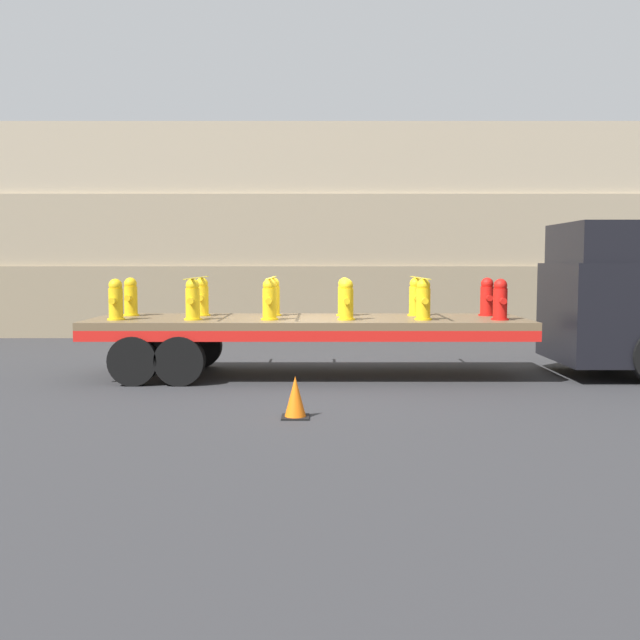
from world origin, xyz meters
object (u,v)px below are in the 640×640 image
at_px(fire_hydrant_yellow_far_2, 270,297).
at_px(fire_hydrant_red_near_5, 497,300).
at_px(truck_cab, 613,299).
at_px(fire_hydrant_yellow_near_0, 112,300).
at_px(fire_hydrant_yellow_near_2, 266,300).
at_px(fire_hydrant_yellow_far_0, 127,297).
at_px(fire_hydrant_yellow_far_1, 199,297).
at_px(fire_hydrant_yellow_near_1, 189,300).
at_px(flatbed_trailer, 273,329).
at_px(fire_hydrant_yellow_near_3, 343,300).
at_px(traffic_cone, 292,398).
at_px(fire_hydrant_yellow_far_4, 412,297).
at_px(fire_hydrant_yellow_far_3, 341,297).
at_px(fire_hydrant_yellow_near_4, 420,300).
at_px(fire_hydrant_red_far_5, 483,297).

bearing_deg(fire_hydrant_yellow_far_2, fire_hydrant_red_near_5, -13.77).
xyz_separation_m(truck_cab, fire_hydrant_yellow_far_2, (-6.88, 0.54, 0.01)).
bearing_deg(fire_hydrant_yellow_near_0, fire_hydrant_yellow_near_2, 0.00).
distance_m(fire_hydrant_yellow_far_0, fire_hydrant_yellow_far_1, 1.47).
bearing_deg(fire_hydrant_yellow_near_1, fire_hydrant_yellow_near_0, 180.00).
relative_size(flatbed_trailer, fire_hydrant_yellow_far_1, 10.83).
height_order(truck_cab, fire_hydrant_yellow_near_1, truck_cab).
xyz_separation_m(fire_hydrant_yellow_near_1, fire_hydrant_yellow_near_3, (2.94, 0.00, 0.00)).
relative_size(fire_hydrant_yellow_near_0, fire_hydrant_red_near_5, 1.00).
bearing_deg(fire_hydrant_yellow_far_1, fire_hydrant_yellow_near_2, -36.33).
distance_m(truck_cab, fire_hydrant_yellow_near_1, 8.37).
distance_m(fire_hydrant_yellow_far_0, traffic_cone, 5.81).
bearing_deg(fire_hydrant_yellow_far_0, fire_hydrant_yellow_far_4, 0.00).
relative_size(fire_hydrant_yellow_far_2, fire_hydrant_yellow_far_4, 1.00).
height_order(fire_hydrant_yellow_near_1, fire_hydrant_yellow_near_2, same).
bearing_deg(fire_hydrant_yellow_near_1, flatbed_trailer, 19.06).
relative_size(fire_hydrant_yellow_far_3, fire_hydrant_yellow_far_4, 1.00).
bearing_deg(truck_cab, traffic_cone, -148.20).
distance_m(flatbed_trailer, fire_hydrant_yellow_far_3, 1.60).
height_order(fire_hydrant_yellow_far_2, traffic_cone, fire_hydrant_yellow_far_2).
height_order(fire_hydrant_yellow_far_2, fire_hydrant_yellow_near_4, same).
height_order(fire_hydrant_yellow_near_0, fire_hydrant_yellow_far_2, same).
bearing_deg(fire_hydrant_yellow_near_0, fire_hydrant_red_near_5, 0.00).
bearing_deg(traffic_cone, fire_hydrant_yellow_far_4, 62.19).
bearing_deg(fire_hydrant_red_far_5, fire_hydrant_yellow_near_2, -166.23).
xyz_separation_m(fire_hydrant_yellow_near_2, fire_hydrant_yellow_far_3, (1.47, 1.08, 0.00)).
xyz_separation_m(fire_hydrant_yellow_far_2, fire_hydrant_yellow_near_4, (2.94, -1.08, 0.00)).
xyz_separation_m(fire_hydrant_yellow_far_1, fire_hydrant_red_far_5, (5.89, 0.00, 0.00)).
relative_size(fire_hydrant_yellow_near_0, fire_hydrant_yellow_far_2, 1.00).
distance_m(flatbed_trailer, fire_hydrant_yellow_far_4, 2.96).
bearing_deg(fire_hydrant_yellow_far_1, fire_hydrant_yellow_near_1, -90.00).
bearing_deg(fire_hydrant_yellow_near_2, truck_cab, 4.50).
bearing_deg(fire_hydrant_yellow_far_3, fire_hydrant_yellow_near_1, -159.81).
height_order(fire_hydrant_yellow_far_1, traffic_cone, fire_hydrant_yellow_far_1).
relative_size(fire_hydrant_yellow_near_0, traffic_cone, 1.28).
bearing_deg(truck_cab, fire_hydrant_red_far_5, 167.61).
bearing_deg(fire_hydrant_yellow_near_2, fire_hydrant_yellow_far_2, 90.00).
bearing_deg(fire_hydrant_yellow_near_3, fire_hydrant_yellow_near_0, 180.00).
bearing_deg(fire_hydrant_red_near_5, fire_hydrant_yellow_near_3, 180.00).
bearing_deg(fire_hydrant_yellow_far_4, fire_hydrant_yellow_far_3, 180.00).
distance_m(fire_hydrant_yellow_far_0, fire_hydrant_red_near_5, 7.44).
bearing_deg(fire_hydrant_yellow_far_1, traffic_cone, -64.87).
distance_m(fire_hydrant_yellow_far_0, fire_hydrant_yellow_near_2, 3.14).
distance_m(fire_hydrant_yellow_near_2, fire_hydrant_yellow_far_2, 1.08).
height_order(flatbed_trailer, fire_hydrant_red_far_5, fire_hydrant_red_far_5).
relative_size(flatbed_trailer, fire_hydrant_yellow_far_4, 10.83).
height_order(fire_hydrant_yellow_near_2, fire_hydrant_red_far_5, same).
bearing_deg(flatbed_trailer, fire_hydrant_red_near_5, -7.14).
bearing_deg(flatbed_trailer, fire_hydrant_yellow_far_3, 21.45).
height_order(fire_hydrant_yellow_far_3, traffic_cone, fire_hydrant_yellow_far_3).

